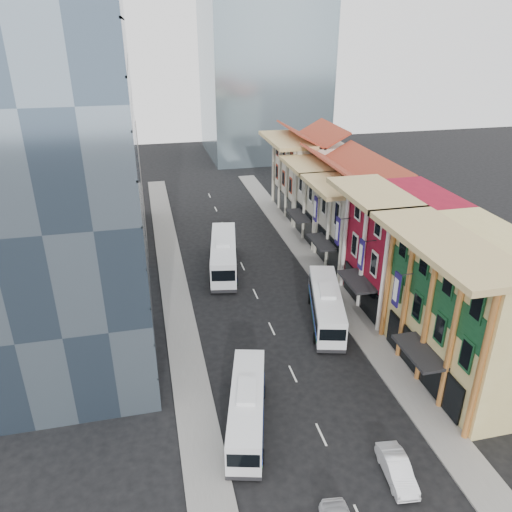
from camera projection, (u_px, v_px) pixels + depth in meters
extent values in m
plane|color=black|center=(326.00, 445.00, 34.81)|extent=(200.00, 200.00, 0.00)
cube|color=slate|center=(329.00, 285.00, 55.92)|extent=(3.00, 90.00, 0.15)
cube|color=slate|center=(177.00, 302.00, 52.45)|extent=(3.00, 90.00, 0.15)
cube|color=#D3C17A|center=(475.00, 311.00, 39.53)|extent=(8.00, 14.00, 12.00)
cube|color=maroon|center=(402.00, 250.00, 50.12)|extent=(8.00, 10.00, 12.00)
cube|color=beige|center=(362.00, 226.00, 58.93)|extent=(8.00, 9.00, 10.00)
cube|color=beige|center=(334.00, 201.00, 66.87)|extent=(8.00, 9.00, 10.00)
cube|color=beige|center=(310.00, 177.00, 75.92)|extent=(8.00, 12.00, 11.00)
cube|color=#43556A|center=(66.00, 177.00, 41.74)|extent=(12.00, 26.00, 30.00)
cube|color=gray|center=(103.00, 188.00, 65.63)|extent=(10.00, 18.00, 14.00)
imported|color=silver|center=(397.00, 469.00, 32.05)|extent=(1.92, 4.40, 1.41)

